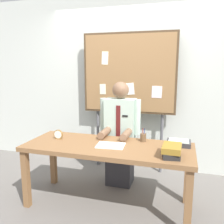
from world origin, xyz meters
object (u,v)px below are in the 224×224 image
object	(u,v)px
desk	(108,152)
desk_clock	(58,135)
bulletin_board	(129,75)
book_stack	(171,151)
pen_holder	(143,137)
person	(120,138)
paper_tray	(179,143)
open_notebook	(111,145)

from	to	relation	value
desk	desk_clock	xyz separation A→B (m)	(-0.65, 0.05, 0.14)
desk	bulletin_board	world-z (taller)	bulletin_board
book_stack	pen_holder	size ratio (longest dim) A/B	1.83
book_stack	pen_holder	distance (m)	0.53
book_stack	bulletin_board	bearing A→B (deg)	120.45
desk	bulletin_board	distance (m)	1.34
desk	pen_holder	distance (m)	0.46
person	bulletin_board	distance (m)	0.96
person	bulletin_board	xyz separation A→B (m)	(-0.00, 0.50, 0.82)
bulletin_board	pen_holder	xyz separation A→B (m)	(0.36, -0.80, -0.70)
book_stack	pen_holder	xyz separation A→B (m)	(-0.34, 0.40, -0.01)
book_stack	desk_clock	size ratio (longest dim) A/B	2.52
desk	pen_holder	world-z (taller)	pen_holder
desk	paper_tray	distance (m)	0.81
open_notebook	paper_tray	size ratio (longest dim) A/B	1.18
book_stack	paper_tray	world-z (taller)	book_stack
desk	person	xyz separation A→B (m)	(0.00, 0.55, 0.01)
bulletin_board	book_stack	xyz separation A→B (m)	(0.70, -1.20, -0.69)
paper_tray	person	bearing A→B (deg)	156.72
person	pen_holder	xyz separation A→B (m)	(0.36, -0.30, 0.12)
desk	book_stack	distance (m)	0.73
desk	paper_tray	size ratio (longest dim) A/B	7.29
book_stack	open_notebook	size ratio (longest dim) A/B	0.95
open_notebook	desk_clock	world-z (taller)	desk_clock
person	desk_clock	bearing A→B (deg)	-142.34
book_stack	open_notebook	xyz separation A→B (m)	(-0.66, 0.13, -0.05)
desk	desk_clock	distance (m)	0.67
pen_holder	paper_tray	bearing A→B (deg)	-3.71
paper_tray	desk_clock	bearing A→B (deg)	-173.11
open_notebook	pen_holder	world-z (taller)	pen_holder
bulletin_board	desk_clock	bearing A→B (deg)	-123.10
book_stack	pen_holder	bearing A→B (deg)	130.67
bulletin_board	pen_holder	size ratio (longest dim) A/B	13.13
person	paper_tray	world-z (taller)	person
open_notebook	paper_tray	world-z (taller)	paper_tray
desk	book_stack	bearing A→B (deg)	-11.98
bulletin_board	pen_holder	world-z (taller)	bulletin_board
desk	paper_tray	xyz separation A→B (m)	(0.77, 0.22, 0.11)
desk	bulletin_board	size ratio (longest dim) A/B	0.90
paper_tray	desk	bearing A→B (deg)	-163.79
desk_clock	open_notebook	bearing A→B (deg)	-5.94
book_stack	paper_tray	size ratio (longest dim) A/B	1.13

